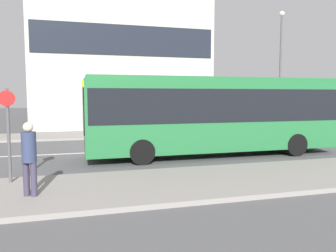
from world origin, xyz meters
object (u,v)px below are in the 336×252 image
city_bus (213,111)px  street_lamp (281,60)px  pedestrian_near_stop (29,154)px  parked_car_0 (334,124)px  bus_stop_sign (8,128)px

city_bus → street_lamp: (8.15, 7.23, 3.15)m
city_bus → pedestrian_near_stop: city_bus is taller
city_bus → parked_car_0: city_bus is taller
street_lamp → parked_car_0: bearing=-33.9°
bus_stop_sign → street_lamp: street_lamp is taller
bus_stop_sign → street_lamp: size_ratio=0.32×
parked_car_0 → pedestrian_near_stop: bearing=-151.2°
bus_stop_sign → street_lamp: 19.01m
city_bus → parked_car_0: (11.12, 5.23, -1.25)m
bus_stop_sign → street_lamp: (15.62, 10.29, 3.38)m
parked_car_0 → city_bus: bearing=-154.8°
parked_car_0 → bus_stop_sign: bus_stop_sign is taller
pedestrian_near_stop → bus_stop_sign: size_ratio=0.69×
pedestrian_near_stop → bus_stop_sign: 1.75m
bus_stop_sign → street_lamp: bearing=33.4°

